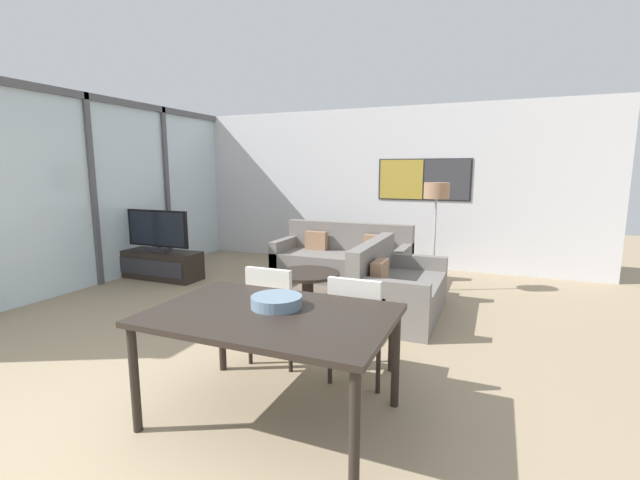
{
  "coord_description": "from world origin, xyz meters",
  "views": [
    {
      "loc": [
        2.13,
        -1.49,
        1.72
      ],
      "look_at": [
        0.34,
        2.81,
        0.95
      ],
      "focal_mm": 24.0,
      "sensor_mm": 36.0,
      "label": 1
    }
  ],
  "objects_px": {
    "tv_console": "(160,265)",
    "sofa_side": "(394,291)",
    "dining_chair_centre": "(359,323)",
    "sofa_main": "(343,261)",
    "television": "(157,231)",
    "dining_chair_left": "(276,309)",
    "coffee_table": "(308,280)",
    "floor_lamp": "(436,199)",
    "dining_table": "(271,322)",
    "fruit_bowl": "(277,301)"
  },
  "relations": [
    {
      "from": "television",
      "to": "sofa_side",
      "type": "xyz_separation_m",
      "value": [
        3.85,
        -0.27,
        -0.49
      ]
    },
    {
      "from": "sofa_side",
      "to": "dining_chair_left",
      "type": "height_order",
      "value": "dining_chair_left"
    },
    {
      "from": "sofa_side",
      "to": "dining_table",
      "type": "bearing_deg",
      "value": 173.35
    },
    {
      "from": "dining_chair_centre",
      "to": "sofa_main",
      "type": "bearing_deg",
      "value": 111.67
    },
    {
      "from": "sofa_main",
      "to": "dining_chair_centre",
      "type": "relative_size",
      "value": 2.36
    },
    {
      "from": "fruit_bowl",
      "to": "tv_console",
      "type": "bearing_deg",
      "value": 143.36
    },
    {
      "from": "coffee_table",
      "to": "sofa_main",
      "type": "bearing_deg",
      "value": 90.0
    },
    {
      "from": "sofa_main",
      "to": "dining_table",
      "type": "relative_size",
      "value": 1.29
    },
    {
      "from": "television",
      "to": "dining_chair_centre",
      "type": "distance_m",
      "value": 4.45
    },
    {
      "from": "television",
      "to": "sofa_main",
      "type": "bearing_deg",
      "value": 22.02
    },
    {
      "from": "television",
      "to": "dining_chair_left",
      "type": "xyz_separation_m",
      "value": [
        3.17,
        -1.96,
        -0.27
      ]
    },
    {
      "from": "sofa_side",
      "to": "dining_chair_left",
      "type": "relative_size",
      "value": 1.76
    },
    {
      "from": "sofa_main",
      "to": "coffee_table",
      "type": "relative_size",
      "value": 2.54
    },
    {
      "from": "dining_chair_left",
      "to": "fruit_bowl",
      "type": "height_order",
      "value": "dining_chair_left"
    },
    {
      "from": "dining_chair_centre",
      "to": "television",
      "type": "bearing_deg",
      "value": 152.95
    },
    {
      "from": "coffee_table",
      "to": "fruit_bowl",
      "type": "bearing_deg",
      "value": -70.66
    },
    {
      "from": "tv_console",
      "to": "coffee_table",
      "type": "xyz_separation_m",
      "value": [
        2.72,
        -0.27,
        0.09
      ]
    },
    {
      "from": "television",
      "to": "dining_table",
      "type": "relative_size",
      "value": 0.71
    },
    {
      "from": "dining_chair_centre",
      "to": "fruit_bowl",
      "type": "height_order",
      "value": "dining_chair_centre"
    },
    {
      "from": "dining_chair_centre",
      "to": "tv_console",
      "type": "bearing_deg",
      "value": 152.95
    },
    {
      "from": "sofa_main",
      "to": "dining_chair_centre",
      "type": "bearing_deg",
      "value": -68.33
    },
    {
      "from": "television",
      "to": "coffee_table",
      "type": "distance_m",
      "value": 2.77
    },
    {
      "from": "dining_table",
      "to": "dining_chair_centre",
      "type": "bearing_deg",
      "value": 61.79
    },
    {
      "from": "dining_chair_left",
      "to": "dining_chair_centre",
      "type": "xyz_separation_m",
      "value": [
        0.78,
        -0.06,
        0.0
      ]
    },
    {
      "from": "television",
      "to": "sofa_main",
      "type": "distance_m",
      "value": 2.97
    },
    {
      "from": "tv_console",
      "to": "television",
      "type": "xyz_separation_m",
      "value": [
        0.0,
        0.0,
        0.55
      ]
    },
    {
      "from": "coffee_table",
      "to": "sofa_side",
      "type": "bearing_deg",
      "value": -0.27
    },
    {
      "from": "dining_chair_centre",
      "to": "floor_lamp",
      "type": "relative_size",
      "value": 0.58
    },
    {
      "from": "dining_chair_left",
      "to": "fruit_bowl",
      "type": "distance_m",
      "value": 0.84
    },
    {
      "from": "tv_console",
      "to": "dining_table",
      "type": "bearing_deg",
      "value": -37.66
    },
    {
      "from": "sofa_main",
      "to": "fruit_bowl",
      "type": "bearing_deg",
      "value": -77.45
    },
    {
      "from": "tv_console",
      "to": "sofa_main",
      "type": "distance_m",
      "value": 2.93
    },
    {
      "from": "fruit_bowl",
      "to": "sofa_side",
      "type": "bearing_deg",
      "value": 82.7
    },
    {
      "from": "coffee_table",
      "to": "dining_chair_centre",
      "type": "distance_m",
      "value": 2.16
    },
    {
      "from": "tv_console",
      "to": "sofa_side",
      "type": "height_order",
      "value": "sofa_side"
    },
    {
      "from": "television",
      "to": "coffee_table",
      "type": "height_order",
      "value": "television"
    },
    {
      "from": "dining_table",
      "to": "floor_lamp",
      "type": "xyz_separation_m",
      "value": [
        0.57,
        3.7,
        0.61
      ]
    },
    {
      "from": "sofa_side",
      "to": "dining_chair_centre",
      "type": "xyz_separation_m",
      "value": [
        0.1,
        -1.75,
        0.22
      ]
    },
    {
      "from": "fruit_bowl",
      "to": "sofa_main",
      "type": "bearing_deg",
      "value": 102.55
    },
    {
      "from": "dining_chair_centre",
      "to": "sofa_side",
      "type": "bearing_deg",
      "value": 93.38
    },
    {
      "from": "dining_table",
      "to": "dining_chair_centre",
      "type": "xyz_separation_m",
      "value": [
        0.39,
        0.73,
        -0.2
      ]
    },
    {
      "from": "tv_console",
      "to": "sofa_main",
      "type": "relative_size",
      "value": 0.67
    },
    {
      "from": "sofa_side",
      "to": "dining_chair_left",
      "type": "bearing_deg",
      "value": 158.03
    },
    {
      "from": "television",
      "to": "dining_chair_centre",
      "type": "height_order",
      "value": "television"
    },
    {
      "from": "dining_chair_left",
      "to": "floor_lamp",
      "type": "distance_m",
      "value": 3.17
    },
    {
      "from": "sofa_main",
      "to": "fruit_bowl",
      "type": "relative_size",
      "value": 5.88
    },
    {
      "from": "dining_chair_centre",
      "to": "dining_chair_left",
      "type": "bearing_deg",
      "value": 175.75
    },
    {
      "from": "dining_chair_centre",
      "to": "fruit_bowl",
      "type": "distance_m",
      "value": 0.81
    },
    {
      "from": "sofa_side",
      "to": "tv_console",
      "type": "bearing_deg",
      "value": 85.95
    },
    {
      "from": "television",
      "to": "tv_console",
      "type": "bearing_deg",
      "value": -90.0
    }
  ]
}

